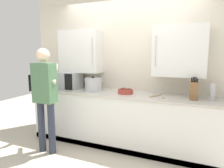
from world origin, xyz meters
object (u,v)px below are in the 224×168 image
(thermos_flask, at_px, (213,92))
(person_figure, at_px, (45,92))
(knife_block, at_px, (194,91))
(stock_pot, at_px, (93,84))
(wooden_spoon, at_px, (159,97))
(microwave_oven, at_px, (64,80))
(fruit_bowl, at_px, (125,91))

(thermos_flask, height_order, person_figure, person_figure)
(knife_block, bearing_deg, stock_pot, 179.32)
(stock_pot, xyz_separation_m, wooden_spoon, (1.16, -0.06, -0.11))
(microwave_oven, bearing_deg, knife_block, -2.08)
(fruit_bowl, bearing_deg, stock_pot, -178.71)
(thermos_flask, distance_m, person_figure, 2.47)
(knife_block, xyz_separation_m, fruit_bowl, (-1.05, 0.03, -0.09))
(knife_block, bearing_deg, microwave_oven, 177.92)
(knife_block, xyz_separation_m, person_figure, (-2.13, -0.66, -0.06))
(wooden_spoon, bearing_deg, thermos_flask, 6.37)
(fruit_bowl, bearing_deg, wooden_spoon, -7.04)
(thermos_flask, bearing_deg, knife_block, -169.87)
(microwave_oven, xyz_separation_m, knife_block, (2.32, -0.08, -0.02))
(stock_pot, relative_size, fruit_bowl, 1.53)
(microwave_oven, xyz_separation_m, wooden_spoon, (1.84, -0.12, -0.14))
(knife_block, relative_size, stock_pot, 0.86)
(stock_pot, distance_m, thermos_flask, 1.89)
(knife_block, distance_m, person_figure, 2.23)
(thermos_flask, bearing_deg, stock_pot, -179.27)
(knife_block, bearing_deg, fruit_bowl, 178.20)
(fruit_bowl, bearing_deg, microwave_oven, 177.69)
(thermos_flask, bearing_deg, wooden_spoon, -173.63)
(microwave_oven, bearing_deg, wooden_spoon, -3.79)
(microwave_oven, relative_size, fruit_bowl, 3.07)
(thermos_flask, relative_size, wooden_spoon, 0.96)
(thermos_flask, relative_size, person_figure, 0.14)
(thermos_flask, xyz_separation_m, wooden_spoon, (-0.73, -0.08, -0.11))
(microwave_oven, height_order, fruit_bowl, microwave_oven)
(stock_pot, relative_size, thermos_flask, 1.65)
(knife_block, distance_m, fruit_bowl, 1.06)
(stock_pot, bearing_deg, thermos_flask, 0.73)
(microwave_oven, xyz_separation_m, stock_pot, (0.67, -0.06, -0.04))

